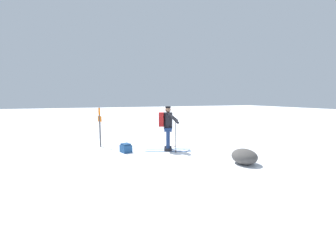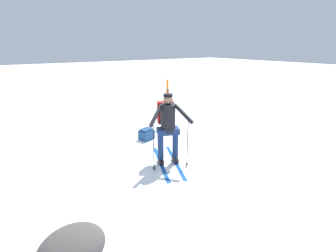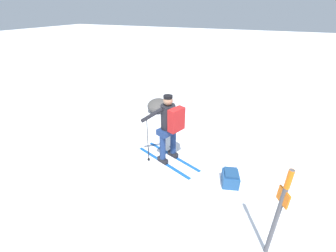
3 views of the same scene
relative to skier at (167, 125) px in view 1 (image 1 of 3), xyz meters
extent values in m
plane|color=white|center=(0.63, 0.19, -1.04)|extent=(80.00, 80.00, 0.00)
cube|color=#144C9E|center=(0.16, -0.11, -1.04)|extent=(0.74, 1.74, 0.01)
cube|color=black|center=(0.16, -0.11, -0.97)|extent=(0.21, 0.32, 0.12)
cylinder|color=navy|center=(0.16, -0.11, -0.55)|extent=(0.15, 0.15, 0.74)
cube|color=#144C9E|center=(-0.19, 0.03, -1.04)|extent=(0.74, 1.74, 0.01)
cube|color=black|center=(-0.19, 0.03, -0.97)|extent=(0.21, 0.32, 0.12)
cylinder|color=navy|center=(-0.19, 0.03, -0.55)|extent=(0.15, 0.15, 0.74)
cube|color=navy|center=(-0.02, -0.04, -0.18)|extent=(0.60, 0.47, 0.14)
cylinder|color=black|center=(-0.02, -0.04, 0.16)|extent=(0.35, 0.35, 0.67)
sphere|color=#8C664C|center=(-0.02, -0.04, 0.60)|extent=(0.23, 0.23, 0.23)
cylinder|color=black|center=(-0.02, -0.04, 0.70)|extent=(0.21, 0.21, 0.06)
cube|color=maroon|center=(0.08, 0.21, 0.22)|extent=(0.44, 0.32, 0.55)
cylinder|color=black|center=(0.26, -0.47, -0.42)|extent=(0.02, 0.02, 1.24)
cylinder|color=black|center=(0.26, -0.47, -0.98)|extent=(0.07, 0.07, 0.01)
cylinder|color=black|center=(0.22, -0.34, 0.29)|extent=(0.26, 0.56, 0.42)
cylinder|color=black|center=(-0.51, -0.17, -0.42)|extent=(0.02, 0.02, 1.24)
cylinder|color=black|center=(-0.51, -0.17, -0.98)|extent=(0.07, 0.07, 0.01)
cylinder|color=black|center=(-0.39, -0.10, 0.29)|extent=(0.53, 0.36, 0.42)
cube|color=navy|center=(0.27, 1.61, -0.90)|extent=(0.50, 0.46, 0.29)
cube|color=navy|center=(0.27, 1.61, -0.72)|extent=(0.41, 0.37, 0.06)
cylinder|color=#4C4C51|center=(1.64, 2.45, -0.20)|extent=(0.07, 0.07, 1.69)
cylinder|color=orange|center=(1.64, 2.45, 0.49)|extent=(0.08, 0.08, 0.30)
cube|color=orange|center=(1.64, 2.45, 0.17)|extent=(0.22, 0.15, 0.24)
ellipsoid|color=#474442|center=(-2.66, -1.64, -0.80)|extent=(0.89, 0.76, 0.49)
camera|label=1|loc=(-8.30, 3.23, 1.09)|focal=24.00mm
camera|label=2|loc=(-2.88, -4.27, 1.77)|focal=24.00mm
camera|label=3|loc=(4.38, 1.91, 2.51)|focal=24.00mm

